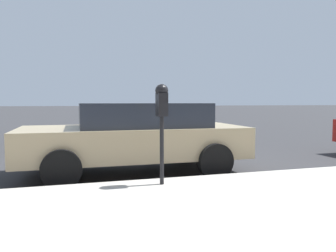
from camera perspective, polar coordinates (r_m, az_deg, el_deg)
ground_plane at (r=7.43m, az=-4.66°, el=-6.48°), size 220.00×220.00×0.00m
parking_meter at (r=4.75m, az=-1.10°, el=3.14°), size 0.21×0.19×1.47m
car_tan at (r=6.37m, az=-5.56°, el=-1.63°), size 2.02×4.25×1.35m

